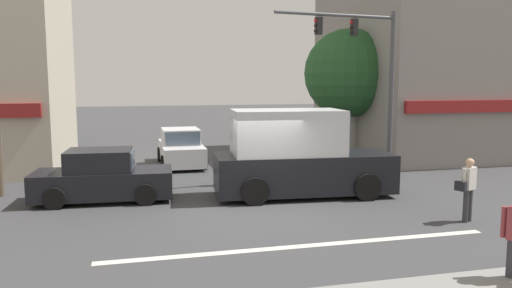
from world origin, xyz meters
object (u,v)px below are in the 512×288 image
object	(u,v)px
street_tree	(348,73)
traffic_light_mast	(370,66)
utility_pole_far_right	(384,78)
sedan_parked_curbside	(103,178)
pedestrian_mid_crossing	(468,186)
sedan_approaching_near	(181,149)
box_truck_crossing_leftbound	(298,157)

from	to	relation	value
street_tree	traffic_light_mast	xyz separation A→B (m)	(-1.20, -4.51, 0.20)
utility_pole_far_right	sedan_parked_curbside	bearing A→B (deg)	-150.11
pedestrian_mid_crossing	sedan_parked_curbside	bearing A→B (deg)	153.24
utility_pole_far_right	sedan_parked_curbside	world-z (taller)	utility_pole_far_right
sedan_parked_curbside	pedestrian_mid_crossing	distance (m)	10.41
street_tree	utility_pole_far_right	world-z (taller)	utility_pole_far_right
street_tree	utility_pole_far_right	distance (m)	3.43
street_tree	sedan_approaching_near	size ratio (longest dim) A/B	1.47
utility_pole_far_right	traffic_light_mast	distance (m)	7.59
sedan_approaching_near	pedestrian_mid_crossing	bearing A→B (deg)	-59.21
traffic_light_mast	sedan_approaching_near	bearing A→B (deg)	144.83
sedan_parked_curbside	pedestrian_mid_crossing	bearing A→B (deg)	-26.76
street_tree	sedan_parked_curbside	world-z (taller)	street_tree
pedestrian_mid_crossing	utility_pole_far_right	bearing A→B (deg)	71.21
sedan_approaching_near	sedan_parked_curbside	bearing A→B (deg)	-116.21
utility_pole_far_right	sedan_approaching_near	world-z (taller)	utility_pole_far_right
sedan_parked_curbside	pedestrian_mid_crossing	world-z (taller)	pedestrian_mid_crossing
utility_pole_far_right	traffic_light_mast	xyz separation A→B (m)	(-4.06, -6.40, 0.39)
utility_pole_far_right	box_truck_crossing_leftbound	size ratio (longest dim) A/B	1.27
box_truck_crossing_leftbound	sedan_parked_curbside	xyz separation A→B (m)	(-5.96, 0.80, -0.54)
traffic_light_mast	sedan_approaching_near	distance (m)	8.71
street_tree	pedestrian_mid_crossing	distance (m)	11.08
box_truck_crossing_leftbound	sedan_parked_curbside	world-z (taller)	box_truck_crossing_leftbound
utility_pole_far_right	box_truck_crossing_leftbound	xyz separation A→B (m)	(-7.57, -8.58, -2.53)
street_tree	utility_pole_far_right	size ratio (longest dim) A/B	0.83
street_tree	sedan_approaching_near	bearing A→B (deg)	179.33
sedan_approaching_near	pedestrian_mid_crossing	size ratio (longest dim) A/B	2.46
traffic_light_mast	box_truck_crossing_leftbound	size ratio (longest dim) A/B	1.08
pedestrian_mid_crossing	street_tree	bearing A→B (deg)	82.54
box_truck_crossing_leftbound	sedan_approaching_near	distance (m)	7.44
sedan_parked_curbside	pedestrian_mid_crossing	size ratio (longest dim) A/B	2.52
box_truck_crossing_leftbound	street_tree	bearing A→B (deg)	54.84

